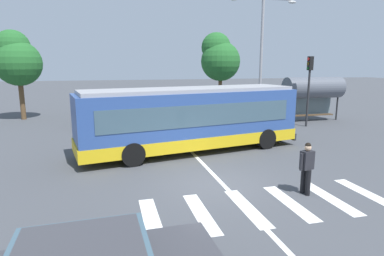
% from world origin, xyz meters
% --- Properties ---
extents(ground_plane, '(160.00, 160.00, 0.00)m').
position_xyz_m(ground_plane, '(0.00, 0.00, 0.00)').
color(ground_plane, '#424449').
extents(city_transit_bus, '(11.07, 4.46, 3.06)m').
position_xyz_m(city_transit_bus, '(0.28, 4.51, 1.59)').
color(city_transit_bus, black).
rests_on(city_transit_bus, ground_plane).
extents(pedestrian_crossing_street, '(0.57, 0.36, 1.72)m').
position_xyz_m(pedestrian_crossing_street, '(2.53, -1.59, 0.97)').
color(pedestrian_crossing_street, black).
rests_on(pedestrian_crossing_street, ground_plane).
extents(parked_car_black, '(2.24, 4.65, 1.35)m').
position_xyz_m(parked_car_black, '(-4.19, 13.30, 0.77)').
color(parked_car_black, black).
rests_on(parked_car_black, ground_plane).
extents(parked_car_white, '(2.06, 4.59, 1.35)m').
position_xyz_m(parked_car_white, '(-1.59, 13.80, 0.77)').
color(parked_car_white, black).
rests_on(parked_car_white, ground_plane).
extents(parked_car_silver, '(2.23, 4.65, 1.35)m').
position_xyz_m(parked_car_silver, '(1.02, 13.31, 0.77)').
color(parked_car_silver, black).
rests_on(parked_car_silver, ground_plane).
extents(parked_car_charcoal, '(1.98, 4.55, 1.35)m').
position_xyz_m(parked_car_charcoal, '(3.97, 13.64, 0.77)').
color(parked_car_charcoal, black).
rests_on(parked_car_charcoal, ground_plane).
extents(parked_car_teal, '(2.00, 4.57, 1.35)m').
position_xyz_m(parked_car_teal, '(6.50, 13.52, 0.77)').
color(parked_car_teal, black).
rests_on(parked_car_teal, ground_plane).
extents(traffic_light_far_corner, '(0.33, 0.32, 4.67)m').
position_xyz_m(traffic_light_far_corner, '(9.42, 8.71, 3.13)').
color(traffic_light_far_corner, '#28282B').
rests_on(traffic_light_far_corner, ground_plane).
extents(bus_stop_shelter, '(4.43, 1.54, 3.25)m').
position_xyz_m(bus_stop_shelter, '(11.05, 10.52, 2.42)').
color(bus_stop_shelter, '#28282B').
rests_on(bus_stop_shelter, ground_plane).
extents(twin_arm_street_lamp, '(4.95, 0.32, 8.67)m').
position_xyz_m(twin_arm_street_lamp, '(6.98, 10.93, 5.39)').
color(twin_arm_street_lamp, '#939399').
rests_on(twin_arm_street_lamp, ground_plane).
extents(background_tree_left, '(3.36, 3.36, 6.67)m').
position_xyz_m(background_tree_left, '(-9.99, 16.72, 4.56)').
color(background_tree_left, brown).
rests_on(background_tree_left, ground_plane).
extents(background_tree_right, '(3.79, 3.79, 7.19)m').
position_xyz_m(background_tree_right, '(7.04, 19.99, 4.82)').
color(background_tree_right, brown).
rests_on(background_tree_right, ground_plane).
extents(crosswalk_painted_stripes, '(7.50, 2.64, 0.01)m').
position_xyz_m(crosswalk_painted_stripes, '(0.99, -2.07, 0.00)').
color(crosswalk_painted_stripes, silver).
rests_on(crosswalk_painted_stripes, ground_plane).
extents(lane_center_line, '(0.16, 24.00, 0.01)m').
position_xyz_m(lane_center_line, '(0.24, 2.00, 0.00)').
color(lane_center_line, silver).
rests_on(lane_center_line, ground_plane).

